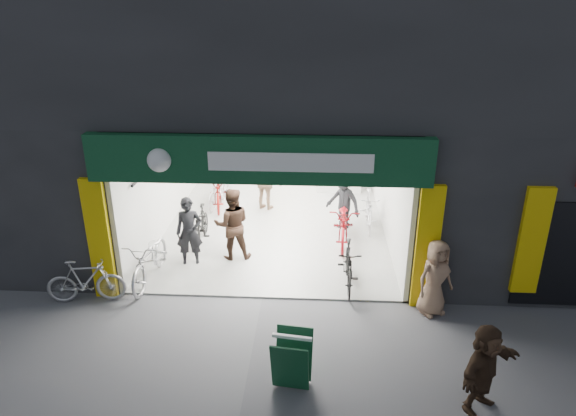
# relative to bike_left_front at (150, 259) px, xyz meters

# --- Properties ---
(ground) EXTENTS (60.00, 60.00, 0.00)m
(ground) POSITION_rel_bike_left_front_xyz_m (2.50, -0.60, -0.53)
(ground) COLOR #56565B
(ground) RESTS_ON ground
(building) EXTENTS (17.00, 10.27, 8.00)m
(building) POSITION_rel_bike_left_front_xyz_m (3.41, 4.39, 3.78)
(building) COLOR #232326
(building) RESTS_ON ground
(bike_left_front) EXTENTS (0.79, 2.06, 1.07)m
(bike_left_front) POSITION_rel_bike_left_front_xyz_m (0.00, 0.00, 0.00)
(bike_left_front) COLOR #B9B8BD
(bike_left_front) RESTS_ON ground
(bike_left_midfront) EXTENTS (0.46, 1.60, 0.96)m
(bike_left_midfront) POSITION_rel_bike_left_front_xyz_m (0.70, 1.92, -0.05)
(bike_left_midfront) COLOR black
(bike_left_midfront) RESTS_ON ground
(bike_left_midback) EXTENTS (1.01, 2.03, 1.02)m
(bike_left_midback) POSITION_rel_bike_left_front_xyz_m (0.70, 4.37, -0.03)
(bike_left_midback) COLOR maroon
(bike_left_midback) RESTS_ON ground
(bike_left_back) EXTENTS (0.78, 1.75, 1.02)m
(bike_left_back) POSITION_rel_bike_left_front_xyz_m (0.70, 4.43, -0.02)
(bike_left_back) COLOR silver
(bike_left_back) RESTS_ON ground
(bike_right_front) EXTENTS (0.48, 1.65, 0.99)m
(bike_right_front) POSITION_rel_bike_left_front_xyz_m (4.30, 0.00, -0.04)
(bike_right_front) COLOR black
(bike_right_front) RESTS_ON ground
(bike_right_mid) EXTENTS (0.84, 2.11, 1.09)m
(bike_right_mid) POSITION_rel_bike_left_front_xyz_m (4.30, 2.12, 0.01)
(bike_right_mid) COLOR maroon
(bike_right_mid) RESTS_ON ground
(bike_right_back) EXTENTS (0.52, 1.70, 1.01)m
(bike_right_back) POSITION_rel_bike_left_front_xyz_m (5.00, 3.07, -0.03)
(bike_right_back) COLOR silver
(bike_right_back) RESTS_ON ground
(parked_bike) EXTENTS (1.63, 0.67, 0.95)m
(parked_bike) POSITION_rel_bike_left_front_xyz_m (-1.05, -0.90, -0.06)
(parked_bike) COLOR #ABABB0
(parked_bike) RESTS_ON ground
(customer_a) EXTENTS (0.67, 0.50, 1.66)m
(customer_a) POSITION_rel_bike_left_front_xyz_m (0.70, 0.78, 0.30)
(customer_a) COLOR black
(customer_a) RESTS_ON ground
(customer_b) EXTENTS (0.97, 0.82, 1.77)m
(customer_b) POSITION_rel_bike_left_front_xyz_m (1.63, 1.14, 0.35)
(customer_b) COLOR #39241A
(customer_b) RESTS_ON ground
(customer_c) EXTENTS (1.20, 1.13, 1.63)m
(customer_c) POSITION_rel_bike_left_front_xyz_m (4.30, 2.94, 0.28)
(customer_c) COLOR black
(customer_c) RESTS_ON ground
(customer_d) EXTENTS (1.10, 0.75, 1.73)m
(customer_d) POSITION_rel_bike_left_front_xyz_m (2.12, 4.18, 0.33)
(customer_d) COLOR #957256
(customer_d) RESTS_ON ground
(pedestrian_near) EXTENTS (0.91, 0.79, 1.57)m
(pedestrian_near) POSITION_rel_bike_left_front_xyz_m (5.91, -0.90, 0.25)
(pedestrian_near) COLOR #946F56
(pedestrian_near) RESTS_ON ground
(pedestrian_far) EXTENTS (1.29, 1.23, 1.46)m
(pedestrian_far) POSITION_rel_bike_left_front_xyz_m (6.11, -3.44, 0.20)
(pedestrian_far) COLOR #362418
(pedestrian_far) RESTS_ON ground
(sandwich_board) EXTENTS (0.67, 0.68, 0.92)m
(sandwich_board) POSITION_rel_bike_left_front_xyz_m (3.25, -3.12, -0.03)
(sandwich_board) COLOR #0E3A20
(sandwich_board) RESTS_ON ground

